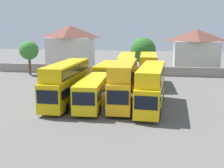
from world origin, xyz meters
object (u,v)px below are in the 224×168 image
Objects in this scene: bus_7 at (148,68)px; tree_left_of_lot at (29,50)px; bus_4 at (151,85)px; bus_1 at (67,81)px; bus_2 at (93,90)px; tree_behind_wall at (143,50)px; bus_3 at (123,82)px; house_terrace_centre at (196,50)px; bus_5 at (106,72)px; house_terrace_left at (71,46)px; bus_6 at (127,68)px.

tree_left_of_lot reaches higher than bus_7.
bus_4 is 1.09× the size of bus_7.
bus_1 is at bearing -53.88° from tree_left_of_lot.
bus_2 is 26.59m from tree_behind_wall.
bus_3 is at bearing 89.21° from bus_1.
bus_3 is at bearing -109.96° from house_terrace_centre.
bus_1 is at bearing -92.03° from bus_3.
bus_5 is 1.06× the size of house_terrace_centre.
tree_behind_wall is at bearing -171.54° from bus_4.
bus_1 is 10.14m from bus_4.
house_terrace_centre reaches higher than bus_3.
house_terrace_left is 1.39× the size of tree_behind_wall.
bus_1 reaches higher than bus_5.
bus_5 is at bearing -112.83° from tree_behind_wall.
bus_3 is 14.06m from bus_5.
bus_4 is at bearing -39.31° from tree_left_of_lot.
bus_5 is 18.39m from tree_left_of_lot.
tree_behind_wall is (-10.98, -6.16, 0.17)m from house_terrace_centre.
bus_2 is 27.55m from tree_left_of_lot.
bus_5 is (-4.65, 13.24, -0.97)m from bus_3.
house_terrace_left is (-19.76, 31.24, 2.27)m from bus_4.
tree_left_of_lot is (-21.49, 20.03, 1.90)m from bus_3.
bus_1 is at bearing -120.20° from house_terrace_centre.
bus_2 is 1.12× the size of house_terrace_centre.
house_terrace_left is at bearing -145.22° from bus_4.
house_terrace_centre is at bearing 151.75° from bus_2.
bus_1 is 14.57m from bus_6.
bus_7 is at bearing -16.46° from tree_left_of_lot.
house_terrace_centre reaches higher than bus_2.
house_terrace_left is at bearing -143.70° from bus_6.
bus_3 is at bearing -12.91° from bus_7.
bus_6 is at bearing -176.39° from bus_3.
house_terrace_left is at bearing -153.64° from bus_3.
bus_4 is 1.65× the size of tree_behind_wall.
bus_5 is 3.50m from bus_6.
bus_6 reaches higher than bus_4.
tree_behind_wall is at bearing 163.29° from bus_1.
bus_3 is at bearing -42.98° from tree_left_of_lot.
tree_behind_wall reaches higher than bus_6.
bus_5 is at bearing -56.26° from house_terrace_left.
bus_2 is 1.47× the size of tree_behind_wall.
house_terrace_centre reaches higher than bus_7.
house_terrace_left is (-15.28, 17.56, 2.26)m from bus_6.
bus_1 is at bearing -10.07° from bus_5.
tree_left_of_lot is (-18.01, 20.64, 2.92)m from bus_2.
house_terrace_centre is at bearing 150.18° from bus_7.
bus_4 is (6.71, 0.39, 0.84)m from bus_2.
bus_6 is at bearing -100.58° from bus_7.
bus_6 is at bearing -48.97° from house_terrace_left.
bus_5 is at bearing -131.21° from house_terrace_centre.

